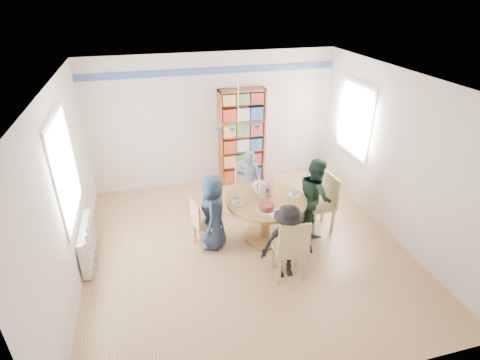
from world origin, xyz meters
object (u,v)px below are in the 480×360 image
object	(u,v)px
radiator	(87,243)
chair_left	(202,222)
chair_near	(291,247)
chair_far	(248,183)
person_far	(248,181)
bookshelf	(242,138)
chair_right	(324,200)
person_right	(315,196)
person_near	(287,242)
dining_table	(266,209)
person_left	(213,212)

from	to	relation	value
radiator	chair_left	size ratio (longest dim) A/B	1.16
chair_near	chair_left	bearing A→B (deg)	135.95
radiator	chair_far	size ratio (longest dim) A/B	1.08
chair_left	person_far	world-z (taller)	person_far
bookshelf	radiator	bearing A→B (deg)	-145.49
chair_right	chair_near	world-z (taller)	chair_near
person_right	person_near	size ratio (longest dim) A/B	1.15
radiator	chair_far	xyz separation A→B (m)	(2.79, 0.96, 0.16)
chair_right	dining_table	bearing A→B (deg)	-178.31
person_right	bookshelf	size ratio (longest dim) A/B	0.67
person_far	person_right	bearing A→B (deg)	147.36
chair_right	chair_near	bearing A→B (deg)	-134.21
person_near	chair_right	bearing A→B (deg)	47.86
person_right	person_left	bearing A→B (deg)	97.37
chair_right	chair_far	distance (m)	1.49
chair_near	person_left	bearing A→B (deg)	131.13
chair_left	chair_far	distance (m)	1.47
chair_right	person_far	world-z (taller)	person_far
radiator	person_far	bearing A→B (deg)	16.70
radiator	person_near	bearing A→B (deg)	-20.49
radiator	chair_near	bearing A→B (deg)	-21.57
person_right	person_far	xyz separation A→B (m)	(-0.90, 0.91, -0.06)
chair_left	person_near	distance (m)	1.45
person_near	chair_far	bearing A→B (deg)	95.41
chair_right	person_near	distance (m)	1.44
person_left	bookshelf	xyz separation A→B (m)	(1.03, 2.13, 0.35)
person_far	person_near	bearing A→B (deg)	103.95
dining_table	person_near	distance (m)	0.95
chair_left	person_far	xyz separation A→B (m)	(1.02, 0.90, 0.14)
person_right	chair_left	bearing A→B (deg)	96.75
chair_right	person_left	bearing A→B (deg)	-179.44
chair_far	bookshelf	bearing A→B (deg)	80.76
chair_left	chair_far	xyz separation A→B (m)	(1.05, 1.03, 0.04)
dining_table	person_near	world-z (taller)	person_near
person_left	radiator	bearing A→B (deg)	-77.40
chair_left	chair_right	world-z (taller)	chair_right
radiator	person_left	world-z (taller)	person_left
chair_far	person_near	size ratio (longest dim) A/B	0.79
person_far	chair_left	bearing A→B (deg)	54.18
chair_left	person_far	bearing A→B (deg)	41.26
radiator	chair_near	world-z (taller)	chair_near
person_left	person_far	size ratio (longest dim) A/B	1.03
chair_far	person_left	xyz separation A→B (m)	(-0.86, -1.05, 0.12)
radiator	person_near	size ratio (longest dim) A/B	0.85
radiator	bookshelf	distance (m)	3.66
person_right	person_far	bearing A→B (deg)	51.70
chair_left	bookshelf	bearing A→B (deg)	59.92
dining_table	person_near	bearing A→B (deg)	-89.92
radiator	person_near	xyz separation A→B (m)	(2.80, -1.05, 0.24)
person_left	person_near	bearing A→B (deg)	57.34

